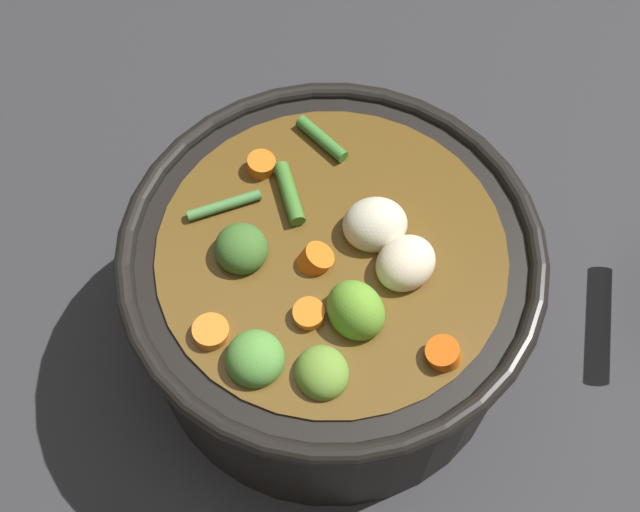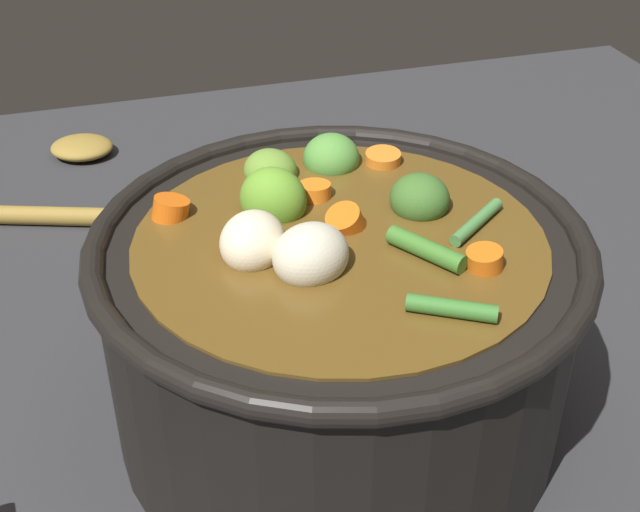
{
  "view_description": "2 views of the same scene",
  "coord_description": "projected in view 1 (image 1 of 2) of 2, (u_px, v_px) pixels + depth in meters",
  "views": [
    {
      "loc": [
        0.26,
        0.07,
        0.61
      ],
      "look_at": [
        -0.0,
        -0.01,
        0.11
      ],
      "focal_mm": 46.37,
      "sensor_mm": 36.0,
      "label": 1
    },
    {
      "loc": [
        -0.39,
        0.13,
        0.4
      ],
      "look_at": [
        -0.01,
        0.01,
        0.13
      ],
      "focal_mm": 48.43,
      "sensor_mm": 36.0,
      "label": 2
    }
  ],
  "objects": [
    {
      "name": "cooking_pot",
      "position": [
        330.0,
        292.0,
        0.6
      ],
      "size": [
        0.29,
        0.29,
        0.16
      ],
      "color": "black",
      "rests_on": "ground_plane"
    },
    {
      "name": "ground_plane",
      "position": [
        329.0,
        333.0,
        0.67
      ],
      "size": [
        1.1,
        1.1,
        0.0
      ],
      "primitive_type": "plane",
      "color": "#2D2D30"
    }
  ]
}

